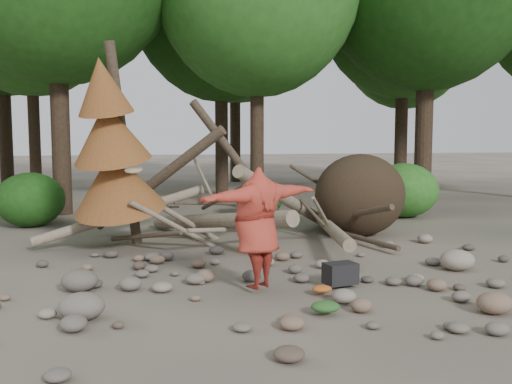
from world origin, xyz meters
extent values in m
plane|color=#514C44|center=(0.00, 0.00, 0.00)|extent=(120.00, 120.00, 0.00)
ellipsoid|color=#332619|center=(2.60, 4.30, 0.99)|extent=(2.20, 1.87, 1.98)
cylinder|color=gray|center=(-1.00, 3.70, 0.55)|extent=(2.61, 5.11, 1.08)
cylinder|color=gray|center=(0.80, 4.20, 0.90)|extent=(3.18, 3.71, 1.90)
cylinder|color=brown|center=(-2.20, 4.60, 1.40)|extent=(3.08, 1.91, 2.49)
cylinder|color=gray|center=(1.60, 3.50, 0.35)|extent=(1.13, 4.98, 0.43)
cylinder|color=brown|center=(-0.30, 4.80, 1.80)|extent=(2.39, 1.03, 2.89)
cylinder|color=gray|center=(-3.00, 4.00, 0.70)|extent=(3.71, 0.86, 1.20)
cylinder|color=#4C3F30|center=(-2.50, 3.50, 0.30)|extent=(1.52, 1.70, 0.49)
cylinder|color=gray|center=(0.20, 4.40, 0.80)|extent=(1.57, 0.85, 0.69)
cylinder|color=#4C3F30|center=(1.80, 4.90, 1.20)|extent=(1.92, 1.25, 1.10)
cylinder|color=gray|center=(-1.20, 4.20, 1.50)|extent=(0.37, 1.42, 0.85)
cylinder|color=#4C3F30|center=(2.20, 3.20, 0.15)|extent=(0.79, 2.54, 0.12)
cylinder|color=gray|center=(-0.80, 3.10, 0.45)|extent=(1.78, 1.11, 0.29)
cylinder|color=#4C3F30|center=(-2.90, 3.80, 2.20)|extent=(0.67, 1.13, 4.35)
cone|color=brown|center=(-3.06, 3.49, 1.50)|extent=(2.06, 2.13, 1.86)
cone|color=brown|center=(-3.16, 3.28, 2.50)|extent=(1.71, 1.78, 1.65)
cone|color=brown|center=(-3.26, 3.09, 3.40)|extent=(1.23, 1.30, 1.41)
cylinder|color=#38281C|center=(-5.00, 9.50, 4.48)|extent=(0.56, 0.56, 8.96)
cylinder|color=#38281C|center=(1.00, 9.20, 3.57)|extent=(0.44, 0.44, 7.14)
cylinder|color=#38281C|center=(7.00, 9.80, 4.72)|extent=(0.60, 0.60, 9.45)
cylinder|color=#38281C|center=(-6.50, 13.50, 3.78)|extent=(0.42, 0.42, 7.56)
cylinder|color=#38281C|center=(0.50, 14.20, 4.27)|extent=(0.52, 0.52, 8.54)
cylinder|color=#38281C|center=(8.00, 13.80, 4.06)|extent=(0.50, 0.50, 8.12)
cylinder|color=#38281C|center=(-9.00, 20.00, 4.83)|extent=(0.62, 0.62, 9.66)
cylinder|color=#38281C|center=(2.00, 20.50, 4.38)|extent=(0.54, 0.54, 8.75)
ellipsoid|color=#317524|center=(2.00, 20.50, 9.00)|extent=(8.00, 8.00, 10.00)
cylinder|color=#38281C|center=(11.00, 20.00, 3.92)|extent=(0.46, 0.46, 7.84)
ellipsoid|color=#27621C|center=(11.00, 20.00, 8.06)|extent=(7.17, 7.17, 8.60)
ellipsoid|color=#1D4E14|center=(-5.50, 7.20, 0.72)|extent=(1.80, 1.80, 1.44)
ellipsoid|color=#27621C|center=(0.80, 7.80, 0.56)|extent=(1.40, 1.40, 1.12)
ellipsoid|color=#317524|center=(5.00, 7.00, 0.80)|extent=(2.00, 2.00, 1.60)
imported|color=#A93226|center=(-0.76, -0.13, 1.02)|extent=(2.31, 1.69, 1.87)
cylinder|color=#957E5E|center=(-2.61, -0.05, 1.93)|extent=(0.34, 0.33, 0.12)
cube|color=black|center=(0.60, -0.09, 0.17)|extent=(0.57, 0.44, 0.34)
ellipsoid|color=#295923|center=(-0.07, -1.42, 0.08)|extent=(0.40, 0.33, 0.15)
ellipsoid|color=#B0521E|center=(0.17, -0.49, 0.06)|extent=(0.31, 0.25, 0.11)
ellipsoid|color=#6E645B|center=(-3.29, -0.99, 0.18)|extent=(0.61, 0.55, 0.36)
ellipsoid|color=#7F644F|center=(2.23, -1.76, 0.15)|extent=(0.49, 0.44, 0.30)
ellipsoid|color=gray|center=(3.05, 0.62, 0.19)|extent=(0.63, 0.56, 0.38)
ellipsoid|color=#5F5850|center=(-3.48, 0.45, 0.17)|extent=(0.57, 0.51, 0.34)
camera|label=1|loc=(-2.38, -8.63, 2.45)|focal=40.00mm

